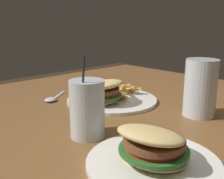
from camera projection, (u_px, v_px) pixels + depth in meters
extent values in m
cube|color=brown|center=(125.00, 113.00, 0.82)|extent=(1.22, 1.15, 0.03)
cylinder|color=brown|center=(125.00, 129.00, 1.62)|extent=(0.09, 0.09, 0.71)
cylinder|color=white|center=(112.00, 100.00, 0.88)|extent=(0.30, 0.30, 0.01)
ellipsoid|color=#DBB770|center=(101.00, 99.00, 0.83)|extent=(0.14, 0.12, 0.02)
cylinder|color=#2D6628|center=(101.00, 95.00, 0.83)|extent=(0.15, 0.15, 0.01)
cylinder|color=red|center=(101.00, 93.00, 0.83)|extent=(0.12, 0.12, 0.01)
cylinder|color=brown|center=(101.00, 90.00, 0.82)|extent=(0.13, 0.13, 0.01)
ellipsoid|color=#DBB770|center=(104.00, 85.00, 0.81)|extent=(0.14, 0.13, 0.04)
cube|color=gold|center=(123.00, 87.00, 0.90)|extent=(0.05, 0.06, 0.02)
cube|color=gold|center=(116.00, 92.00, 0.91)|extent=(0.06, 0.05, 0.03)
cube|color=gold|center=(128.00, 88.00, 0.95)|extent=(0.07, 0.06, 0.01)
cube|color=gold|center=(127.00, 90.00, 0.95)|extent=(0.05, 0.04, 0.02)
cube|color=gold|center=(119.00, 96.00, 0.88)|extent=(0.02, 0.07, 0.02)
cube|color=gold|center=(115.00, 93.00, 0.89)|extent=(0.07, 0.06, 0.02)
cube|color=gold|center=(129.00, 88.00, 0.94)|extent=(0.02, 0.07, 0.02)
cube|color=gold|center=(121.00, 94.00, 0.88)|extent=(0.02, 0.07, 0.02)
cube|color=gold|center=(125.00, 88.00, 0.96)|extent=(0.04, 0.07, 0.01)
cube|color=gold|center=(121.00, 98.00, 0.86)|extent=(0.02, 0.07, 0.03)
cube|color=gold|center=(119.00, 90.00, 0.96)|extent=(0.07, 0.04, 0.03)
cube|color=gold|center=(121.00, 86.00, 0.91)|extent=(0.05, 0.06, 0.01)
cube|color=gold|center=(131.00, 90.00, 0.94)|extent=(0.03, 0.09, 0.04)
cylinder|color=silver|center=(200.00, 88.00, 0.73)|extent=(0.09, 0.09, 0.16)
cylinder|color=#B26B19|center=(200.00, 92.00, 0.73)|extent=(0.08, 0.08, 0.14)
cylinder|color=silver|center=(87.00, 109.00, 0.60)|extent=(0.08, 0.08, 0.13)
cylinder|color=orange|center=(87.00, 116.00, 0.60)|extent=(0.07, 0.07, 0.10)
cylinder|color=black|center=(82.00, 99.00, 0.57)|extent=(0.01, 0.02, 0.19)
ellipsoid|color=silver|center=(50.00, 100.00, 0.88)|extent=(0.06, 0.06, 0.01)
cube|color=silver|center=(59.00, 95.00, 0.94)|extent=(0.09, 0.07, 0.00)
cylinder|color=white|center=(153.00, 163.00, 0.49)|extent=(0.25, 0.25, 0.01)
ellipsoid|color=#DBB770|center=(153.00, 156.00, 0.48)|extent=(0.12, 0.14, 0.02)
cylinder|color=#2D6628|center=(154.00, 150.00, 0.48)|extent=(0.15, 0.15, 0.01)
cylinder|color=red|center=(154.00, 146.00, 0.48)|extent=(0.12, 0.12, 0.01)
cylinder|color=brown|center=(154.00, 141.00, 0.48)|extent=(0.13, 0.13, 0.01)
ellipsoid|color=#DBB770|center=(150.00, 135.00, 0.46)|extent=(0.12, 0.14, 0.04)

